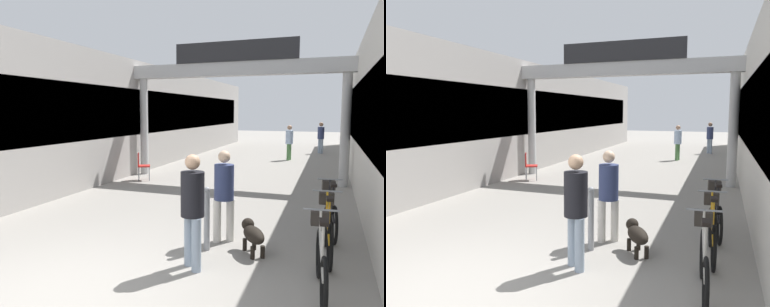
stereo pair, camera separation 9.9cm
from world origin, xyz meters
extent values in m
plane|color=gray|center=(0.00, 0.00, 0.00)|extent=(80.00, 80.00, 0.00)
cube|color=#9E9993|center=(-5.10, 11.00, 2.03)|extent=(3.00, 26.00, 4.05)
cube|color=black|center=(-3.62, 11.00, 2.23)|extent=(0.04, 23.40, 1.62)
cube|color=black|center=(3.62, 11.00, 2.23)|extent=(0.04, 23.40, 1.62)
cylinder|color=#B2B2B2|center=(-3.35, 8.50, 1.70)|extent=(0.28, 0.28, 3.39)
cylinder|color=#B2B2B2|center=(3.35, 8.50, 1.70)|extent=(0.28, 0.28, 3.39)
cube|color=#B2B2B2|center=(0.00, 8.50, 3.61)|extent=(7.40, 0.44, 0.44)
cube|color=#232326|center=(0.00, 8.30, 4.15)|extent=(3.96, 0.10, 0.64)
cylinder|color=#8C9EB2|center=(1.06, 1.46, 0.39)|extent=(0.20, 0.20, 0.77)
cylinder|color=#8C9EB2|center=(1.24, 1.29, 0.39)|extent=(0.20, 0.20, 0.77)
cylinder|color=black|center=(1.15, 1.37, 1.09)|extent=(0.48, 0.48, 0.64)
sphere|color=tan|center=(1.15, 1.37, 1.55)|extent=(0.31, 0.31, 0.22)
cylinder|color=silver|center=(1.36, 2.69, 0.37)|extent=(0.19, 0.19, 0.74)
cylinder|color=silver|center=(1.16, 2.55, 0.37)|extent=(0.19, 0.19, 0.74)
cylinder|color=navy|center=(1.26, 2.62, 1.05)|extent=(0.47, 0.47, 0.61)
sphere|color=beige|center=(1.26, 2.62, 1.49)|extent=(0.29, 0.29, 0.21)
cylinder|color=#4C7F47|center=(1.18, 14.35, 0.38)|extent=(0.16, 0.16, 0.75)
cylinder|color=#4C7F47|center=(1.13, 14.11, 0.38)|extent=(0.16, 0.16, 0.75)
cylinder|color=#A5BFE0|center=(1.16, 14.23, 1.07)|extent=(0.40, 0.40, 0.62)
sphere|color=tan|center=(1.16, 14.23, 1.51)|extent=(0.25, 0.25, 0.21)
cylinder|color=#8C9EB2|center=(2.38, 17.80, 0.39)|extent=(0.19, 0.19, 0.78)
cylinder|color=#8C9EB2|center=(2.51, 17.60, 0.39)|extent=(0.19, 0.19, 0.78)
cylinder|color=navy|center=(2.44, 17.70, 1.10)|extent=(0.47, 0.47, 0.64)
sphere|color=#8C664C|center=(2.44, 17.70, 1.56)|extent=(0.31, 0.31, 0.22)
ellipsoid|color=black|center=(1.87, 2.21, 0.32)|extent=(0.55, 0.66, 0.24)
sphere|color=black|center=(1.73, 2.45, 0.40)|extent=(0.29, 0.29, 0.21)
sphere|color=white|center=(1.78, 2.37, 0.31)|extent=(0.20, 0.20, 0.15)
cylinder|color=black|center=(1.71, 2.33, 0.10)|extent=(0.10, 0.10, 0.20)
cylinder|color=black|center=(1.84, 2.41, 0.10)|extent=(0.10, 0.10, 0.20)
cylinder|color=black|center=(1.90, 2.01, 0.10)|extent=(0.10, 0.10, 0.20)
cylinder|color=black|center=(2.03, 2.10, 0.10)|extent=(0.10, 0.10, 0.20)
torus|color=black|center=(2.86, 1.71, 0.34)|extent=(0.10, 0.67, 0.67)
torus|color=black|center=(2.95, 0.69, 0.34)|extent=(0.10, 0.67, 0.67)
cube|color=beige|center=(2.91, 1.20, 0.52)|extent=(0.11, 0.94, 0.34)
cylinder|color=beige|center=(2.91, 1.08, 0.74)|extent=(0.03, 0.03, 0.42)
cube|color=black|center=(2.91, 1.08, 0.96)|extent=(0.12, 0.23, 0.05)
cylinder|color=beige|center=(2.87, 1.65, 0.72)|extent=(0.03, 0.03, 0.46)
cylinder|color=gray|center=(2.87, 1.65, 0.96)|extent=(0.46, 0.06, 0.03)
cube|color=#332D28|center=(2.85, 1.85, 0.80)|extent=(0.26, 0.22, 0.20)
torus|color=black|center=(2.93, 2.99, 0.34)|extent=(0.09, 0.67, 0.67)
torus|color=black|center=(3.00, 1.98, 0.34)|extent=(0.09, 0.67, 0.67)
cube|color=gold|center=(2.97, 2.48, 0.52)|extent=(0.10, 0.94, 0.34)
cylinder|color=gold|center=(2.98, 2.36, 0.74)|extent=(0.03, 0.03, 0.42)
cube|color=black|center=(2.98, 2.36, 0.96)|extent=(0.11, 0.23, 0.05)
cylinder|color=gold|center=(2.94, 2.93, 0.72)|extent=(0.03, 0.03, 0.46)
cylinder|color=gray|center=(2.94, 2.93, 0.96)|extent=(0.46, 0.06, 0.03)
cube|color=#332D28|center=(2.92, 3.13, 0.80)|extent=(0.25, 0.22, 0.20)
torus|color=black|center=(2.96, 4.15, 0.34)|extent=(0.12, 0.67, 0.67)
torus|color=black|center=(3.07, 3.13, 0.34)|extent=(0.12, 0.67, 0.67)
cube|color=black|center=(3.02, 3.64, 0.52)|extent=(0.13, 0.94, 0.34)
cylinder|color=black|center=(3.03, 3.52, 0.74)|extent=(0.04, 0.04, 0.42)
cube|color=black|center=(3.03, 3.52, 0.96)|extent=(0.12, 0.23, 0.05)
cylinder|color=black|center=(2.97, 4.09, 0.72)|extent=(0.04, 0.04, 0.46)
cylinder|color=gray|center=(2.97, 4.09, 0.96)|extent=(0.46, 0.08, 0.03)
cube|color=#332D28|center=(2.95, 4.29, 0.80)|extent=(0.26, 0.22, 0.20)
cylinder|color=gray|center=(1.12, 2.13, 0.49)|extent=(0.10, 0.10, 0.97)
sphere|color=gray|center=(1.12, 2.13, 1.00)|extent=(0.10, 0.10, 0.10)
cylinder|color=gray|center=(-2.70, 7.58, 0.23)|extent=(0.04, 0.04, 0.45)
cylinder|color=gray|center=(-2.54, 7.27, 0.23)|extent=(0.04, 0.04, 0.45)
cylinder|color=gray|center=(-3.00, 7.42, 0.23)|extent=(0.04, 0.04, 0.45)
cylinder|color=gray|center=(-2.84, 7.12, 0.23)|extent=(0.04, 0.04, 0.45)
cube|color=#B2231E|center=(-2.77, 7.35, 0.47)|extent=(0.54, 0.54, 0.04)
cube|color=#B2231E|center=(-2.93, 7.26, 0.69)|extent=(0.22, 0.37, 0.40)
camera|label=1|loc=(2.95, -3.49, 2.26)|focal=35.00mm
camera|label=2|loc=(3.05, -3.45, 2.26)|focal=35.00mm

